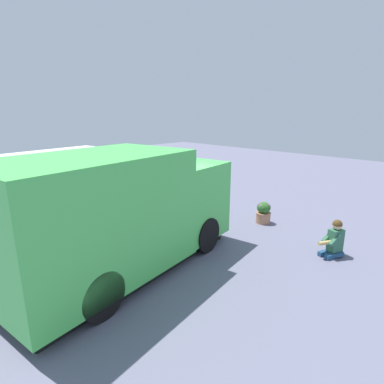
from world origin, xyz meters
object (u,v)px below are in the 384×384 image
planter_flowering_near (138,191)px  planter_flowering_far (263,213)px  food_truck (121,215)px  person_customer (334,241)px  trash_bin (100,202)px

planter_flowering_near → planter_flowering_far: size_ratio=1.06×
food_truck → person_customer: (3.97, -3.01, -0.89)m
planter_flowering_far → person_customer: bearing=-106.8°
food_truck → person_customer: 5.06m
planter_flowering_near → trash_bin: size_ratio=0.79×
person_customer → trash_bin: bearing=110.4°
person_customer → planter_flowering_far: 2.56m
food_truck → planter_flowering_near: bearing=51.6°
planter_flowering_near → food_truck: bearing=-128.4°
food_truck → planter_flowering_near: (3.35, 4.22, -0.88)m
planter_flowering_near → planter_flowering_far: (1.36, -4.79, -0.04)m
planter_flowering_far → trash_bin: bearing=127.1°
person_customer → trash_bin: person_customer is taller
food_truck → trash_bin: (1.45, 3.75, -0.80)m
person_customer → planter_flowering_far: person_customer is taller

